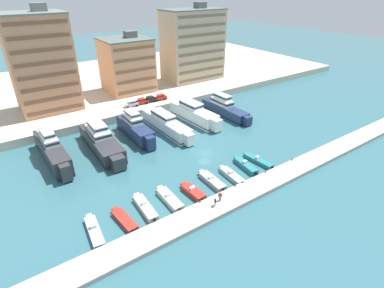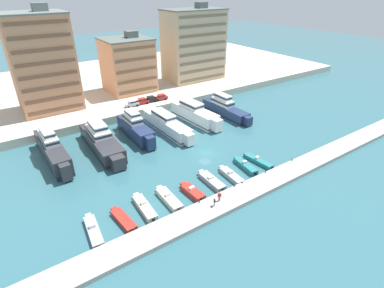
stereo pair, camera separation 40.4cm
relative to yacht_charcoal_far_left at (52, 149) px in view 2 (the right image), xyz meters
The scene contains 31 objects.
ground_plane 33.95m from the yacht_charcoal_far_left, 28.99° to the right, with size 400.00×400.00×0.00m, color #336670.
quay_promenade 54.50m from the yacht_charcoal_far_left, 57.08° to the left, with size 180.00×70.00×2.31m, color beige.
pier_dock 44.59m from the yacht_charcoal_far_left, 48.34° to the right, with size 120.00×4.88×0.85m, color #A8A399.
yacht_charcoal_far_left is the anchor object (origin of this frame).
yacht_charcoal_left 10.62m from the yacht_charcoal_far_left, ahead, with size 5.51×22.31×8.08m.
yacht_navy_mid_left 19.82m from the yacht_charcoal_far_left, ahead, with size 4.05×17.84×8.46m.
yacht_white_center_left 28.18m from the yacht_charcoal_far_left, ahead, with size 4.47×21.59×6.60m.
yacht_white_center 38.04m from the yacht_charcoal_far_left, ahead, with size 5.62×19.93×7.17m.
yacht_navy_center_right 47.94m from the yacht_charcoal_far_left, ahead, with size 4.01×20.01×7.86m.
motorboat_grey_far_left 26.90m from the yacht_charcoal_far_left, 90.05° to the right, with size 2.48×8.25×1.42m.
motorboat_red_left 27.66m from the yacht_charcoal_far_left, 79.86° to the right, with size 2.34×7.12×0.87m.
motorboat_cream_mid_left 28.02m from the yacht_charcoal_far_left, 71.06° to the right, with size 2.17×8.08×1.57m.
motorboat_cream_center_left 30.22m from the yacht_charcoal_far_left, 62.86° to the right, with size 2.07×7.88×1.56m.
motorboat_red_center 33.20m from the yacht_charcoal_far_left, 56.30° to the right, with size 2.20×6.39×1.55m.
motorboat_grey_center_right 35.66m from the yacht_charcoal_far_left, 48.69° to the right, with size 2.22×7.80×1.39m.
motorboat_grey_mid_right 39.28m from the yacht_charcoal_far_left, 44.61° to the right, with size 2.26×7.32×1.42m.
motorboat_teal_right 42.18m from the yacht_charcoal_far_left, 39.04° to the right, with size 2.35×7.42×1.62m.
motorboat_teal_far_right 45.24m from the yacht_charcoal_far_left, 36.09° to the right, with size 2.15×7.85×1.44m.
car_silver_far_left 29.64m from the yacht_charcoal_far_left, 29.93° to the left, with size 4.20×2.13×1.80m.
car_red_left 32.68m from the yacht_charcoal_far_left, 27.26° to the left, with size 4.23×2.19×1.80m.
car_black_mid_left 35.32m from the yacht_charcoal_far_left, 25.30° to the left, with size 4.22×2.17×1.80m.
car_red_center_left 38.54m from the yacht_charcoal_far_left, 22.71° to the left, with size 4.20×2.14×1.80m.
apartment_block_far_left 30.37m from the yacht_charcoal_far_left, 77.71° to the left, with size 16.14×13.21×28.08m.
apartment_block_left 44.32m from the yacht_charcoal_far_left, 43.17° to the left, with size 14.97×14.32×19.04m.
apartment_block_mid_left 65.72m from the yacht_charcoal_far_left, 26.66° to the left, with size 21.87×12.40×26.62m.
pedestrian_near_edge 38.35m from the yacht_charcoal_far_left, 60.17° to the right, with size 0.39×0.58×1.63m.
pedestrian_mid_deck 38.66m from the yacht_charcoal_far_left, 57.67° to the right, with size 0.58×0.47×1.77m.
bollard_west 35.69m from the yacht_charcoal_far_left, 60.63° to the right, with size 0.20×0.20×0.61m.
bollard_west_mid 40.37m from the yacht_charcoal_far_left, 50.39° to the right, with size 0.20×0.20×0.61m.
bollard_east_mid 46.05m from the yacht_charcoal_far_left, 42.47° to the right, with size 0.20×0.20×0.61m.
bollard_east 52.42m from the yacht_charcoal_far_left, 36.38° to the right, with size 0.20×0.20×0.61m.
Camera 2 is at (-36.53, -48.07, 34.83)m, focal length 28.00 mm.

